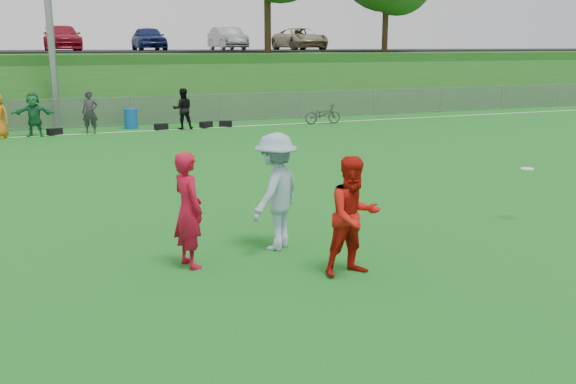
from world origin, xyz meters
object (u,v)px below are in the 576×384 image
player_red_left (188,210)px  frisbee (527,169)px  player_blue (276,192)px  player_red_center (354,216)px  bicycle (323,114)px  recycling_bin (131,119)px

player_red_left → frisbee: bearing=-102.5°
player_red_left → player_blue: (1.60, 0.35, 0.08)m
player_blue → frisbee: size_ratio=8.09×
player_red_center → bicycle: 19.22m
frisbee → player_red_center: bearing=-162.5°
recycling_bin → player_blue: bearing=-90.3°
player_red_left → player_red_center: (2.25, -1.29, -0.01)m
player_red_center → bicycle: (7.63, 17.63, -0.49)m
frisbee → bicycle: 16.47m
player_red_center → player_blue: 1.76m
player_red_left → player_red_center: bearing=-133.6°
player_red_left → recycling_bin: 17.92m
player_blue → recycling_bin: player_blue is taller
player_red_left → player_red_center: 2.59m
player_red_left → player_blue: bearing=-91.5°
player_red_center → frisbee: 4.82m
player_red_left → player_red_center: player_red_left is taller
player_red_center → bicycle: bearing=62.2°
player_red_left → recycling_bin: (1.69, 17.83, -0.51)m
player_blue → frisbee: bearing=136.3°
player_blue → bicycle: player_blue is taller
player_red_left → player_blue: player_blue is taller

